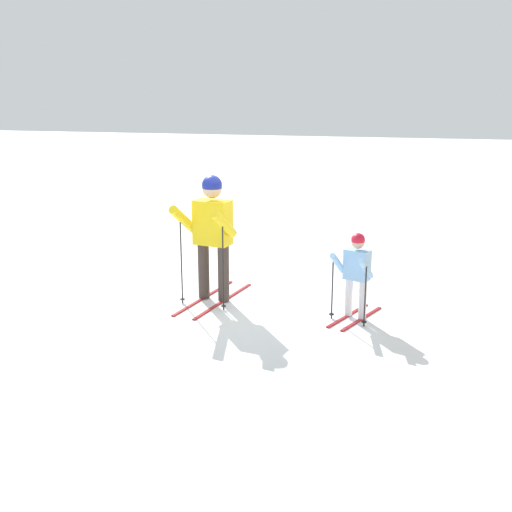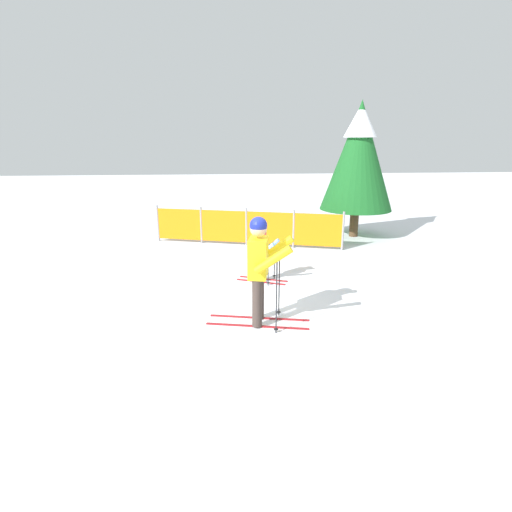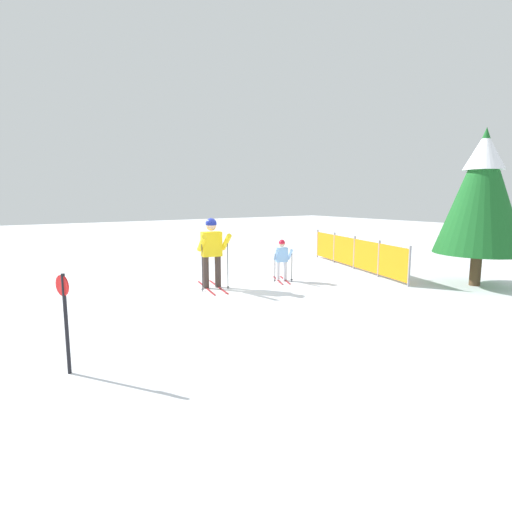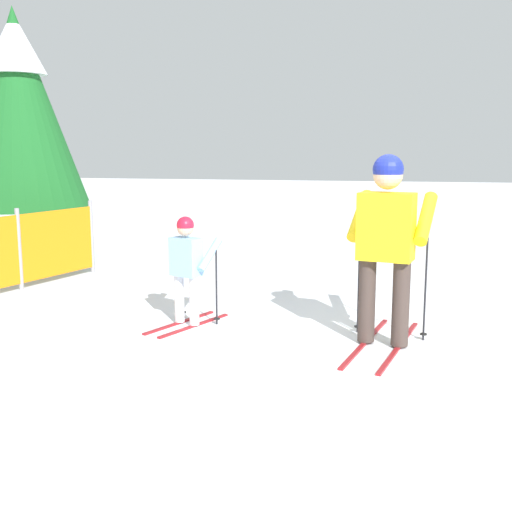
% 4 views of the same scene
% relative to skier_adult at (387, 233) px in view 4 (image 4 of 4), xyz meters
% --- Properties ---
extents(ground_plane, '(60.00, 60.00, 0.00)m').
position_rel_skier_adult_xyz_m(ground_plane, '(-0.15, 0.24, -1.09)').
color(ground_plane, white).
extents(skier_adult, '(1.76, 0.87, 1.83)m').
position_rel_skier_adult_xyz_m(skier_adult, '(0.00, 0.00, 0.00)').
color(skier_adult, maroon).
rests_on(skier_adult, ground_plane).
extents(skier_child, '(1.11, 0.69, 1.17)m').
position_rel_skier_adult_xyz_m(skier_child, '(0.27, 2.07, -0.41)').
color(skier_child, maroon).
rests_on(skier_child, ground_plane).
extents(conifer_far, '(2.22, 2.22, 4.12)m').
position_rel_skier_adult_xyz_m(conifer_far, '(3.63, 6.03, 1.46)').
color(conifer_far, '#4C3823').
rests_on(conifer_far, ground_plane).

